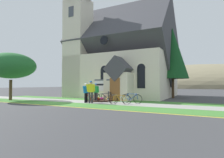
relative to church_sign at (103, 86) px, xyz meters
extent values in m
plane|color=#3D3D3F|center=(-2.52, 0.32, -1.32)|extent=(140.00, 140.00, 0.00)
cube|color=#99968E|center=(-0.72, -1.77, -1.31)|extent=(32.00, 2.24, 0.01)
cube|color=#427F33|center=(-0.72, -4.02, -1.31)|extent=(32.00, 2.26, 0.01)
cube|color=#427F33|center=(-0.72, 0.44, -1.31)|extent=(24.00, 2.19, 0.01)
cube|color=yellow|center=(-0.72, -5.30, -1.31)|extent=(28.00, 0.16, 0.01)
cube|color=beige|center=(-0.72, 6.85, 1.10)|extent=(11.40, 10.64, 4.83)
cube|color=#424247|center=(-0.72, 6.85, 5.29)|extent=(11.90, 10.84, 10.84)
cube|color=beige|center=(-5.10, 2.85, 4.55)|extent=(2.64, 2.64, 11.73)
cube|color=#474C56|center=(-5.10, 1.51, 8.57)|extent=(0.70, 0.06, 1.20)
cube|color=beige|center=(1.33, 0.73, -0.02)|extent=(2.40, 1.60, 2.60)
cube|color=#424247|center=(1.33, 0.73, 1.63)|extent=(2.40, 1.80, 2.40)
cube|color=brown|center=(1.33, -0.09, -0.27)|extent=(1.00, 0.06, 2.10)
cube|color=black|center=(-0.72, 1.50, 0.78)|extent=(0.76, 0.06, 1.90)
cone|color=black|center=(-0.72, 1.50, 1.73)|extent=(0.80, 0.06, 0.80)
cube|color=black|center=(3.27, 1.50, 0.78)|extent=(0.76, 0.06, 1.90)
cone|color=black|center=(3.27, 1.50, 1.73)|extent=(0.80, 0.06, 0.80)
cylinder|color=black|center=(-0.72, 1.50, 4.76)|extent=(0.90, 0.06, 0.90)
cube|color=#474C56|center=(-0.67, 0.02, -0.88)|extent=(0.12, 0.12, 0.87)
cube|color=#474C56|center=(0.67, -0.01, -0.88)|extent=(0.12, 0.12, 0.87)
cube|color=white|center=(0.00, 0.00, 0.05)|extent=(1.61, 0.12, 0.99)
cube|color=#474C56|center=(0.00, 0.00, 0.61)|extent=(1.73, 0.16, 0.12)
cube|color=black|center=(0.00, -0.04, 0.17)|extent=(1.28, 0.04, 0.16)
cylinder|color=#382319|center=(0.00, -0.59, -1.27)|extent=(2.37, 2.37, 0.10)
ellipsoid|color=gold|center=(0.85, -0.48, -1.10)|extent=(0.36, 0.36, 0.24)
ellipsoid|color=#CC338C|center=(0.05, -0.25, -1.10)|extent=(0.36, 0.36, 0.24)
ellipsoid|color=gold|center=(-0.25, -0.40, -1.10)|extent=(0.36, 0.36, 0.24)
ellipsoid|color=orange|center=(-0.67, -1.00, -1.10)|extent=(0.36, 0.36, 0.24)
ellipsoid|color=red|center=(0.10, -1.10, -1.10)|extent=(0.36, 0.36, 0.24)
torus|color=black|center=(1.84, -1.47, -0.96)|extent=(0.75, 0.16, 0.75)
torus|color=black|center=(0.82, -1.64, -0.96)|extent=(0.75, 0.16, 0.75)
cylinder|color=black|center=(1.17, -1.58, -0.79)|extent=(0.56, 0.13, 0.47)
cylinder|color=black|center=(1.28, -1.57, -0.55)|extent=(0.76, 0.16, 0.08)
cylinder|color=black|center=(1.54, -1.52, -0.77)|extent=(0.26, 0.08, 0.50)
cylinder|color=black|center=(1.64, -1.51, -0.99)|extent=(0.42, 0.10, 0.09)
cylinder|color=black|center=(1.75, -1.49, -0.74)|extent=(0.22, 0.07, 0.45)
cylinder|color=black|center=(0.86, -1.64, -0.77)|extent=(0.12, 0.05, 0.39)
ellipsoid|color=black|center=(1.66, -1.50, -0.50)|extent=(0.25, 0.12, 0.05)
cylinder|color=silver|center=(0.90, -1.63, -0.56)|extent=(0.44, 0.10, 0.03)
cylinder|color=silver|center=(1.43, -1.54, -1.01)|extent=(0.18, 0.05, 0.18)
torus|color=black|center=(0.07, -1.16, -0.96)|extent=(0.76, 0.08, 0.75)
torus|color=black|center=(-0.91, -1.11, -0.96)|extent=(0.76, 0.08, 0.75)
cylinder|color=#A51E19|center=(-0.58, -1.13, -0.80)|extent=(0.53, 0.06, 0.46)
cylinder|color=#A51E19|center=(-0.47, -1.13, -0.55)|extent=(0.73, 0.07, 0.10)
cylinder|color=#A51E19|center=(-0.22, -1.15, -0.76)|extent=(0.25, 0.05, 0.51)
cylinder|color=#A51E19|center=(-0.13, -1.15, -0.98)|extent=(0.40, 0.06, 0.09)
cylinder|color=#A51E19|center=(-0.02, -1.16, -0.74)|extent=(0.21, 0.05, 0.45)
cylinder|color=#A51E19|center=(-0.87, -1.11, -0.77)|extent=(0.12, 0.04, 0.38)
ellipsoid|color=black|center=(-0.11, -1.15, -0.49)|extent=(0.24, 0.09, 0.05)
cylinder|color=silver|center=(-0.83, -1.12, -0.56)|extent=(0.44, 0.05, 0.03)
cylinder|color=silver|center=(-0.32, -1.14, -1.01)|extent=(0.18, 0.03, 0.18)
torus|color=black|center=(2.83, -1.12, -0.97)|extent=(0.74, 0.06, 0.74)
torus|color=black|center=(3.88, -1.16, -0.97)|extent=(0.74, 0.06, 0.74)
cylinder|color=#194CA5|center=(3.52, -1.14, -0.79)|extent=(0.57, 0.06, 0.49)
cylinder|color=#194CA5|center=(3.41, -1.14, -0.57)|extent=(0.78, 0.07, 0.05)
cylinder|color=#194CA5|center=(3.13, -1.13, -0.80)|extent=(0.27, 0.05, 0.46)
cylinder|color=#194CA5|center=(3.04, -1.12, -0.99)|extent=(0.43, 0.05, 0.09)
cylinder|color=#194CA5|center=(2.92, -1.12, -0.77)|extent=(0.22, 0.04, 0.41)
cylinder|color=#194CA5|center=(3.84, -1.15, -0.76)|extent=(0.12, 0.04, 0.41)
ellipsoid|color=black|center=(3.02, -1.12, -0.55)|extent=(0.24, 0.09, 0.05)
cylinder|color=silver|center=(3.80, -1.15, -0.54)|extent=(0.44, 0.04, 0.03)
cylinder|color=silver|center=(3.25, -1.13, -1.02)|extent=(0.18, 0.03, 0.18)
torus|color=black|center=(3.32, -2.06, -0.98)|extent=(0.69, 0.20, 0.70)
torus|color=black|center=(2.32, -2.31, -0.98)|extent=(0.69, 0.20, 0.70)
cylinder|color=orange|center=(2.66, -2.22, -0.84)|extent=(0.55, 0.17, 0.42)
cylinder|color=orange|center=(2.77, -2.20, -0.64)|extent=(0.75, 0.22, 0.05)
cylinder|color=orange|center=(3.03, -2.13, -0.83)|extent=(0.26, 0.10, 0.42)
cylinder|color=orange|center=(3.12, -2.11, -1.01)|extent=(0.41, 0.14, 0.09)
cylinder|color=orange|center=(3.23, -2.08, -0.81)|extent=(0.22, 0.09, 0.37)
cylinder|color=orange|center=(2.36, -2.30, -0.81)|extent=(0.12, 0.06, 0.35)
ellipsoid|color=black|center=(3.14, -2.10, -0.60)|extent=(0.25, 0.14, 0.05)
cylinder|color=silver|center=(2.40, -2.29, -0.63)|extent=(0.43, 0.13, 0.03)
cylinder|color=silver|center=(2.92, -2.16, -1.03)|extent=(0.18, 0.06, 0.18)
cylinder|color=#2D2D33|center=(0.18, -1.30, -0.92)|extent=(0.15, 0.15, 0.79)
cylinder|color=#2D2D33|center=(0.00, -1.30, -0.92)|extent=(0.15, 0.15, 0.79)
cube|color=green|center=(0.09, -1.30, -0.24)|extent=(0.45, 0.21, 0.58)
sphere|color=#936B51|center=(0.09, -1.30, 0.15)|extent=(0.20, 0.20, 0.20)
ellipsoid|color=#1E59B2|center=(0.09, -1.30, 0.21)|extent=(0.22, 0.26, 0.14)
cylinder|color=green|center=(0.36, -1.33, -0.21)|extent=(0.09, 0.19, 0.53)
cylinder|color=green|center=(-0.18, -1.27, -0.21)|extent=(0.09, 0.12, 0.52)
cylinder|color=#2D2D33|center=(0.52, -2.54, -0.87)|extent=(0.15, 0.15, 0.89)
cylinder|color=#2D2D33|center=(0.32, -2.63, -0.87)|extent=(0.15, 0.15, 0.89)
cube|color=yellow|center=(0.42, -2.59, -0.11)|extent=(0.54, 0.39, 0.65)
sphere|color=tan|center=(0.42, -2.59, 0.33)|extent=(0.23, 0.23, 0.23)
ellipsoid|color=#1E59B2|center=(0.42, -2.59, 0.39)|extent=(0.34, 0.36, 0.16)
cylinder|color=yellow|center=(0.71, -2.50, -0.07)|extent=(0.09, 0.16, 0.59)
cylinder|color=yellow|center=(0.13, -2.68, -0.07)|extent=(0.09, 0.23, 0.59)
cylinder|color=black|center=(-0.13, -2.35, -0.92)|extent=(0.15, 0.15, 0.80)
cylinder|color=black|center=(-0.13, -2.57, -0.92)|extent=(0.15, 0.15, 0.80)
cube|color=blue|center=(-0.13, -2.46, -0.23)|extent=(0.21, 0.45, 0.58)
sphere|color=beige|center=(-0.13, -2.46, 0.16)|extent=(0.21, 0.21, 0.21)
ellipsoid|color=silver|center=(-0.13, -2.46, 0.22)|extent=(0.26, 0.22, 0.14)
cylinder|color=blue|center=(-0.08, -2.19, -0.20)|extent=(0.09, 0.09, 0.52)
cylinder|color=blue|center=(-0.17, -2.73, -0.20)|extent=(0.09, 0.22, 0.53)
cylinder|color=#4C3823|center=(5.30, 6.51, -0.23)|extent=(0.30, 0.30, 2.16)
cone|color=#14471E|center=(5.30, 6.51, 3.70)|extent=(3.43, 3.43, 5.72)
cylinder|color=#4C3823|center=(-8.01, -3.74, -0.34)|extent=(0.27, 0.27, 1.95)
ellipsoid|color=#23662D|center=(-8.01, -3.74, 1.98)|extent=(4.59, 4.59, 2.45)
ellipsoid|color=#847A5B|center=(1.21, 78.35, -1.32)|extent=(105.10, 54.74, 20.80)
camera|label=1|loc=(8.82, -15.07, 0.19)|focal=29.81mm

